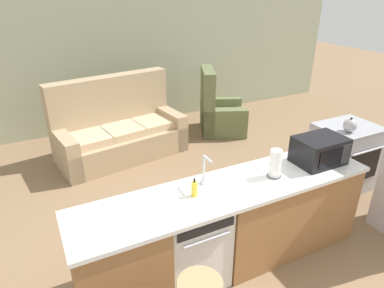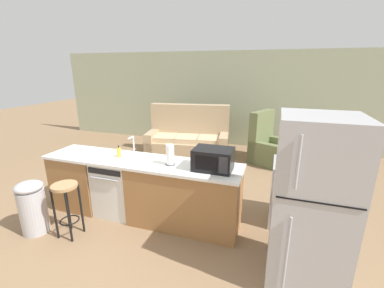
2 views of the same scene
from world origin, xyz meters
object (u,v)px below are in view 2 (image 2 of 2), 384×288
soap_bottle (119,152)px  trash_bin (33,207)px  refrigerator (311,205)px  armchair (268,148)px  dishwasher (118,187)px  bar_stool (66,199)px  paper_towel_roll (170,155)px  couch (188,140)px  kettle (291,160)px  microwave (213,159)px  stove_range (299,194)px

soap_bottle → trash_bin: 1.33m
refrigerator → armchair: size_ratio=1.47×
dishwasher → bar_stool: bearing=-111.6°
bar_stool → trash_bin: same height
refrigerator → paper_towel_roll: refrigerator is taller
soap_bottle → armchair: 3.66m
dishwasher → couch: size_ratio=0.40×
paper_towel_roll → soap_bottle: 0.84m
paper_towel_roll → soap_bottle: bearing=176.9°
paper_towel_roll → kettle: (1.55, 0.45, -0.05)m
refrigerator → microwave: (-1.12, 0.55, 0.16)m
refrigerator → bar_stool: (-2.89, -0.17, -0.35)m
dishwasher → stove_range: bearing=11.9°
couch → armchair: couch is taller
dishwasher → refrigerator: bearing=-11.9°
paper_towel_roll → trash_bin: bearing=-155.0°
stove_range → soap_bottle: size_ratio=5.11×
microwave → dishwasher: bearing=179.9°
paper_towel_roll → refrigerator: bearing=-17.0°
soap_bottle → trash_bin: bearing=-135.4°
stove_range → microwave: size_ratio=1.80×
kettle → paper_towel_roll: bearing=-163.9°
bar_stool → couch: (0.41, 3.62, -0.14)m
dishwasher → trash_bin: 1.14m
paper_towel_roll → bar_stool: bearing=-149.3°
dishwasher → armchair: bearing=55.4°
microwave → bar_stool: microwave is taller
paper_towel_roll → trash_bin: 1.97m
armchair → kettle: bearing=-82.0°
soap_bottle → armchair: bearing=55.9°
stove_range → bar_stool: size_ratio=1.22×
couch → kettle: bearing=-47.0°
dishwasher → bar_stool: dishwasher is taller
trash_bin → armchair: size_ratio=0.62×
paper_towel_roll → couch: (-0.76, 2.92, -0.64)m
dishwasher → armchair: (2.07, 3.01, -0.07)m
refrigerator → kettle: 0.99m
stove_range → paper_towel_roll: bearing=-161.5°
microwave → armchair: (0.59, 3.01, -0.69)m
dishwasher → bar_stool: 0.79m
dishwasher → soap_bottle: (0.05, 0.02, 0.55)m
bar_stool → couch: 3.65m
stove_range → soap_bottle: soap_bottle is taller
refrigerator → microwave: refrigerator is taller
paper_towel_roll → armchair: armchair is taller
kettle → trash_bin: 3.51m
trash_bin → microwave: bearing=19.6°
armchair → couch: bearing=-176.8°
stove_range → kettle: kettle is taller
soap_bottle → couch: (0.08, 2.88, -0.58)m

